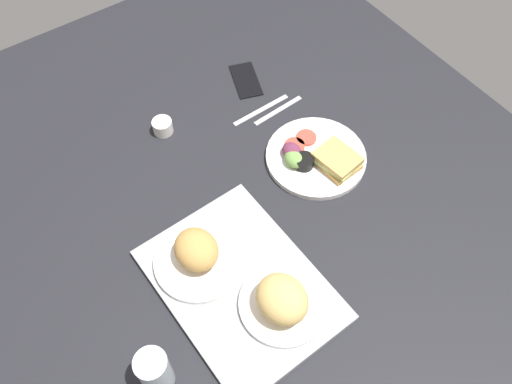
# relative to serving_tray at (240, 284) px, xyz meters

# --- Properties ---
(ground_plane) EXTENTS (1.90, 1.50, 0.03)m
(ground_plane) POSITION_rel_serving_tray_xyz_m (0.15, -0.20, -0.02)
(ground_plane) COLOR black
(serving_tray) EXTENTS (0.46, 0.34, 0.02)m
(serving_tray) POSITION_rel_serving_tray_xyz_m (0.00, 0.00, 0.00)
(serving_tray) COLOR #9EA0A3
(serving_tray) RESTS_ON ground_plane
(bread_plate_near) EXTENTS (0.20, 0.20, 0.10)m
(bread_plate_near) POSITION_rel_serving_tray_xyz_m (-0.10, -0.04, 0.05)
(bread_plate_near) COLOR white
(bread_plate_near) RESTS_ON serving_tray
(bread_plate_far) EXTENTS (0.21, 0.21, 0.09)m
(bread_plate_far) POSITION_rel_serving_tray_xyz_m (0.10, 0.05, 0.04)
(bread_plate_far) COLOR white
(bread_plate_far) RESTS_ON serving_tray
(plate_with_salad) EXTENTS (0.27, 0.27, 0.05)m
(plate_with_salad) POSITION_rel_serving_tray_xyz_m (0.18, -0.37, 0.01)
(plate_with_salad) COLOR white
(plate_with_salad) RESTS_ON ground_plane
(drinking_glass) EXTENTS (0.07, 0.07, 0.12)m
(drinking_glass) POSITION_rel_serving_tray_xyz_m (-0.08, 0.26, 0.05)
(drinking_glass) COLOR silver
(drinking_glass) RESTS_ON ground_plane
(espresso_cup) EXTENTS (0.06, 0.06, 0.04)m
(espresso_cup) POSITION_rel_serving_tray_xyz_m (0.52, -0.09, 0.01)
(espresso_cup) COLOR silver
(espresso_cup) RESTS_ON ground_plane
(fork) EXTENTS (0.02, 0.17, 0.01)m
(fork) POSITION_rel_serving_tray_xyz_m (0.39, -0.40, -0.01)
(fork) COLOR #B7B7BC
(fork) RESTS_ON ground_plane
(knife) EXTENTS (0.02, 0.19, 0.01)m
(knife) POSITION_rel_serving_tray_xyz_m (0.42, -0.36, -0.01)
(knife) COLOR #B7B7BC
(knife) RESTS_ON ground_plane
(cell_phone) EXTENTS (0.16, 0.12, 0.01)m
(cell_phone) POSITION_rel_serving_tray_xyz_m (0.55, -0.39, -0.00)
(cell_phone) COLOR black
(cell_phone) RESTS_ON ground_plane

